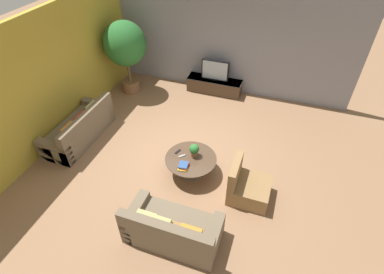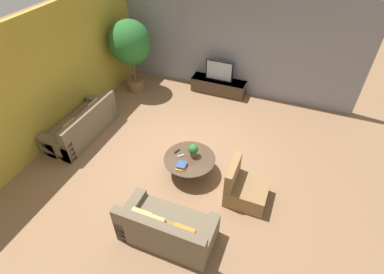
{
  "view_description": "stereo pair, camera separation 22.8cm",
  "coord_description": "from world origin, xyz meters",
  "px_view_note": "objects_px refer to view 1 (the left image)",
  "views": [
    {
      "loc": [
        1.89,
        -4.83,
        4.93
      ],
      "look_at": [
        0.17,
        0.04,
        0.55
      ],
      "focal_mm": 28.0,
      "sensor_mm": 36.0,
      "label": 1
    },
    {
      "loc": [
        2.1,
        -4.75,
        4.93
      ],
      "look_at": [
        0.17,
        0.04,
        0.55
      ],
      "focal_mm": 28.0,
      "sensor_mm": 36.0,
      "label": 2
    }
  ],
  "objects_px": {
    "couch_by_wall": "(80,129)",
    "armchair_wicker": "(247,187)",
    "potted_plant_tabletop": "(194,150)",
    "coffee_table": "(191,163)",
    "media_console": "(214,85)",
    "television": "(215,70)",
    "potted_palm_tall": "(125,46)",
    "couch_near_entry": "(172,230)"
  },
  "relations": [
    {
      "from": "couch_near_entry",
      "to": "potted_plant_tabletop",
      "type": "bearing_deg",
      "value": -83.51
    },
    {
      "from": "potted_palm_tall",
      "to": "couch_near_entry",
      "type": "bearing_deg",
      "value": -53.91
    },
    {
      "from": "media_console",
      "to": "potted_palm_tall",
      "type": "distance_m",
      "value": 2.84
    },
    {
      "from": "television",
      "to": "armchair_wicker",
      "type": "relative_size",
      "value": 0.95
    },
    {
      "from": "media_console",
      "to": "television",
      "type": "distance_m",
      "value": 0.51
    },
    {
      "from": "coffee_table",
      "to": "couch_near_entry",
      "type": "bearing_deg",
      "value": -81.71
    },
    {
      "from": "couch_by_wall",
      "to": "potted_plant_tabletop",
      "type": "xyz_separation_m",
      "value": [
        3.04,
        -0.11,
        0.33
      ]
    },
    {
      "from": "potted_palm_tall",
      "to": "couch_by_wall",
      "type": "bearing_deg",
      "value": -92.19
    },
    {
      "from": "media_console",
      "to": "armchair_wicker",
      "type": "relative_size",
      "value": 1.94
    },
    {
      "from": "potted_plant_tabletop",
      "to": "potted_palm_tall",
      "type": "bearing_deg",
      "value": 139.02
    },
    {
      "from": "couch_by_wall",
      "to": "potted_plant_tabletop",
      "type": "relative_size",
      "value": 6.52
    },
    {
      "from": "couch_near_entry",
      "to": "armchair_wicker",
      "type": "xyz_separation_m",
      "value": [
        1.05,
        1.42,
        -0.02
      ]
    },
    {
      "from": "coffee_table",
      "to": "armchair_wicker",
      "type": "relative_size",
      "value": 1.29
    },
    {
      "from": "media_console",
      "to": "couch_near_entry",
      "type": "relative_size",
      "value": 1.0
    },
    {
      "from": "couch_by_wall",
      "to": "armchair_wicker",
      "type": "bearing_deg",
      "value": 84.02
    },
    {
      "from": "couch_near_entry",
      "to": "armchair_wicker",
      "type": "relative_size",
      "value": 1.94
    },
    {
      "from": "couch_by_wall",
      "to": "potted_palm_tall",
      "type": "distance_m",
      "value": 2.71
    },
    {
      "from": "media_console",
      "to": "potted_palm_tall",
      "type": "xyz_separation_m",
      "value": [
        -2.44,
        -0.79,
        1.23
      ]
    },
    {
      "from": "coffee_table",
      "to": "couch_by_wall",
      "type": "relative_size",
      "value": 0.56
    },
    {
      "from": "potted_plant_tabletop",
      "to": "media_console",
      "type": "bearing_deg",
      "value": 98.61
    },
    {
      "from": "potted_palm_tall",
      "to": "potted_plant_tabletop",
      "type": "relative_size",
      "value": 7.1
    },
    {
      "from": "media_console",
      "to": "coffee_table",
      "type": "distance_m",
      "value": 3.48
    },
    {
      "from": "potted_plant_tabletop",
      "to": "armchair_wicker",
      "type": "bearing_deg",
      "value": -15.1
    },
    {
      "from": "television",
      "to": "potted_plant_tabletop",
      "type": "relative_size",
      "value": 2.69
    },
    {
      "from": "armchair_wicker",
      "to": "couch_by_wall",
      "type": "bearing_deg",
      "value": 84.02
    },
    {
      "from": "media_console",
      "to": "potted_palm_tall",
      "type": "height_order",
      "value": "potted_palm_tall"
    },
    {
      "from": "coffee_table",
      "to": "potted_plant_tabletop",
      "type": "bearing_deg",
      "value": 68.06
    },
    {
      "from": "couch_by_wall",
      "to": "armchair_wicker",
      "type": "relative_size",
      "value": 2.3
    },
    {
      "from": "armchair_wicker",
      "to": "potted_plant_tabletop",
      "type": "distance_m",
      "value": 1.34
    },
    {
      "from": "media_console",
      "to": "potted_plant_tabletop",
      "type": "distance_m",
      "value": 3.41
    },
    {
      "from": "media_console",
      "to": "coffee_table",
      "type": "xyz_separation_m",
      "value": [
        0.47,
        -3.45,
        0.09
      ]
    },
    {
      "from": "couch_by_wall",
      "to": "armchair_wicker",
      "type": "distance_m",
      "value": 4.31
    },
    {
      "from": "couch_by_wall",
      "to": "potted_palm_tall",
      "type": "relative_size",
      "value": 0.92
    },
    {
      "from": "media_console",
      "to": "television",
      "type": "height_order",
      "value": "television"
    },
    {
      "from": "potted_plant_tabletop",
      "to": "couch_near_entry",
      "type": "bearing_deg",
      "value": -83.51
    },
    {
      "from": "armchair_wicker",
      "to": "potted_palm_tall",
      "type": "xyz_separation_m",
      "value": [
        -4.19,
        2.89,
        1.18
      ]
    },
    {
      "from": "armchair_wicker",
      "to": "potted_plant_tabletop",
      "type": "height_order",
      "value": "armchair_wicker"
    },
    {
      "from": "couch_by_wall",
      "to": "potted_plant_tabletop",
      "type": "height_order",
      "value": "couch_by_wall"
    },
    {
      "from": "couch_by_wall",
      "to": "coffee_table",
      "type": "bearing_deg",
      "value": 85.91
    },
    {
      "from": "coffee_table",
      "to": "potted_plant_tabletop",
      "type": "distance_m",
      "value": 0.32
    },
    {
      "from": "media_console",
      "to": "television",
      "type": "xyz_separation_m",
      "value": [
        0.0,
        -0.0,
        0.51
      ]
    },
    {
      "from": "television",
      "to": "coffee_table",
      "type": "xyz_separation_m",
      "value": [
        0.47,
        -3.45,
        -0.42
      ]
    }
  ]
}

